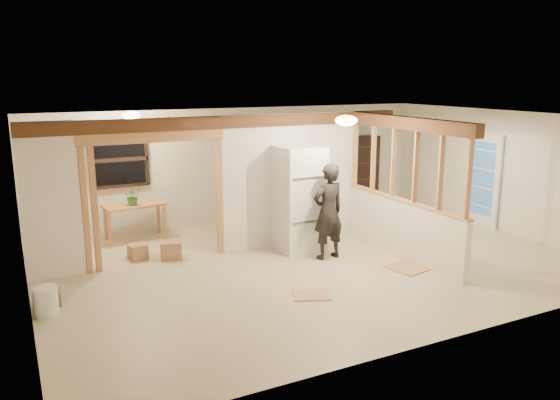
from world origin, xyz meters
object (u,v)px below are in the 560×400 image
work_table (135,222)px  shop_vac (41,242)px  bookshelf (361,172)px  woman (328,212)px  refrigerator (299,199)px

work_table → shop_vac: size_ratio=2.14×
work_table → bookshelf: bearing=-4.3°
bookshelf → shop_vac: bearing=-175.4°
shop_vac → bookshelf: size_ratio=0.31×
woman → shop_vac: bearing=-33.4°
woman → bookshelf: bookshelf is taller
woman → shop_vac: woman is taller
refrigerator → bookshelf: size_ratio=1.10×
work_table → shop_vac: 1.77m
refrigerator → woman: refrigerator is taller
shop_vac → woman: bearing=-27.7°
refrigerator → shop_vac: 4.72m
work_table → refrigerator: bearing=-44.7°
refrigerator → bookshelf: bearing=37.5°
woman → shop_vac: (-4.55, 2.38, -0.58)m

